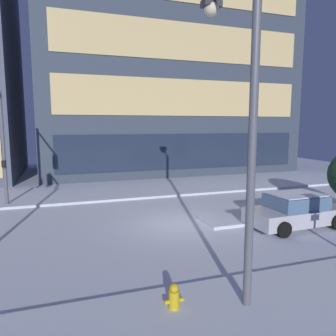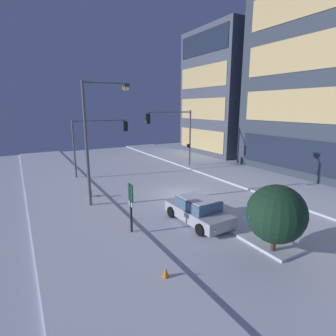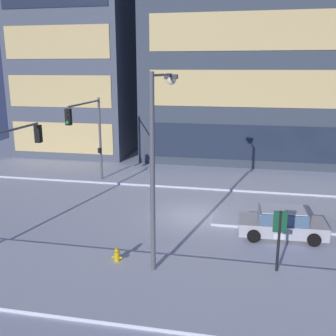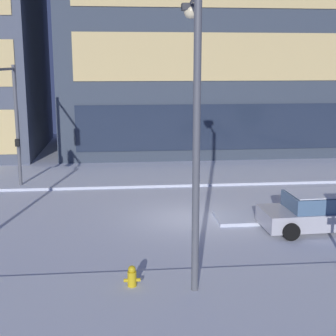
{
  "view_description": "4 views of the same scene",
  "coord_description": "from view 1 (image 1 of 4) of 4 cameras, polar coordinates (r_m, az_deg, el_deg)",
  "views": [
    {
      "loc": [
        -4.93,
        -13.03,
        4.5
      ],
      "look_at": [
        -0.65,
        -0.18,
        2.65
      ],
      "focal_mm": 33.96,
      "sensor_mm": 36.0,
      "label": 1
    },
    {
      "loc": [
        16.7,
        -10.64,
        6.67
      ],
      "look_at": [
        -0.46,
        -0.93,
        2.13
      ],
      "focal_mm": 28.64,
      "sensor_mm": 36.0,
      "label": 2
    },
    {
      "loc": [
        2.8,
        -21.49,
        8.4
      ],
      "look_at": [
        -1.78,
        1.1,
        2.56
      ],
      "focal_mm": 42.34,
      "sensor_mm": 36.0,
      "label": 3
    },
    {
      "loc": [
        -2.85,
        -19.39,
        6.38
      ],
      "look_at": [
        -0.81,
        0.71,
        2.04
      ],
      "focal_mm": 52.56,
      "sensor_mm": 36.0,
      "label": 4
    }
  ],
  "objects": [
    {
      "name": "ground",
      "position": [
        14.64,
        2.23,
        -10.13
      ],
      "size": [
        52.0,
        52.0,
        0.0
      ],
      "primitive_type": "plane",
      "color": "silver"
    },
    {
      "name": "curb_strip_near",
      "position": [
        8.37,
        23.84,
        -24.91
      ],
      "size": [
        52.0,
        5.2,
        0.14
      ],
      "primitive_type": "cube",
      "color": "silver",
      "rests_on": "ground"
    },
    {
      "name": "curb_strip_far",
      "position": [
        21.99,
        -5.08,
        -3.88
      ],
      "size": [
        52.0,
        5.2,
        0.14
      ],
      "primitive_type": "cube",
      "color": "silver",
      "rests_on": "ground"
    },
    {
      "name": "median_strip",
      "position": [
        17.09,
        20.57,
        -7.76
      ],
      "size": [
        9.0,
        1.8,
        0.14
      ],
      "primitive_type": "cube",
      "color": "silver",
      "rests_on": "ground"
    },
    {
      "name": "office_tower_main",
      "position": [
        33.39,
        -0.43,
        23.38
      ],
      "size": [
        23.56,
        10.87,
        26.96
      ],
      "color": "#384251",
      "rests_on": "ground"
    },
    {
      "name": "car_near",
      "position": [
        15.27,
        21.88,
        -7.16
      ],
      "size": [
        4.49,
        2.27,
        1.49
      ],
      "rotation": [
        0.0,
        0.0,
        0.04
      ],
      "color": "#B7B7C1",
      "rests_on": "ground"
    },
    {
      "name": "street_lamp_arched",
      "position": [
        8.24,
        12.53,
        13.49
      ],
      "size": [
        0.6,
        3.03,
        8.27
      ],
      "rotation": [
        0.0,
        0.0,
        1.49
      ],
      "color": "#565960",
      "rests_on": "ground"
    },
    {
      "name": "fire_hydrant",
      "position": [
        8.21,
        1.09,
        -22.49
      ],
      "size": [
        0.48,
        0.26,
        0.76
      ],
      "color": "gold",
      "rests_on": "ground"
    }
  ]
}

